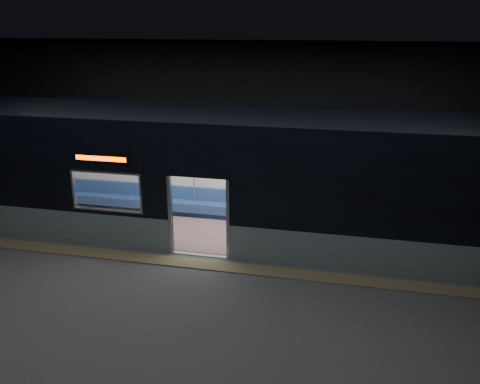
% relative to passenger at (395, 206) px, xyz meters
% --- Properties ---
extents(station_floor, '(24.00, 14.00, 0.01)m').
position_rel_passenger_xyz_m(station_floor, '(-4.80, -3.55, -0.83)').
color(station_floor, '#47494C').
rests_on(station_floor, ground).
extents(station_envelope, '(24.00, 14.00, 5.00)m').
position_rel_passenger_xyz_m(station_envelope, '(-4.80, -3.55, 2.84)').
color(station_envelope, black).
rests_on(station_envelope, station_floor).
extents(tactile_strip, '(22.80, 0.50, 0.03)m').
position_rel_passenger_xyz_m(tactile_strip, '(-4.80, -3.00, -0.81)').
color(tactile_strip, '#8C7F59').
rests_on(tactile_strip, station_floor).
extents(metro_car, '(18.00, 3.04, 3.35)m').
position_rel_passenger_xyz_m(metro_car, '(-4.80, -1.00, 1.02)').
color(metro_car, '#889BA2').
rests_on(metro_car, station_floor).
extents(passenger, '(0.42, 0.74, 1.44)m').
position_rel_passenger_xyz_m(passenger, '(0.00, 0.00, 0.00)').
color(passenger, black).
rests_on(passenger, metro_car).
extents(handbag, '(0.34, 0.32, 0.14)m').
position_rel_passenger_xyz_m(handbag, '(0.04, -0.24, -0.14)').
color(handbag, black).
rests_on(handbag, passenger).
extents(transit_map, '(0.94, 0.03, 0.61)m').
position_rel_passenger_xyz_m(transit_map, '(0.20, 0.31, 0.63)').
color(transit_map, white).
rests_on(transit_map, metro_car).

